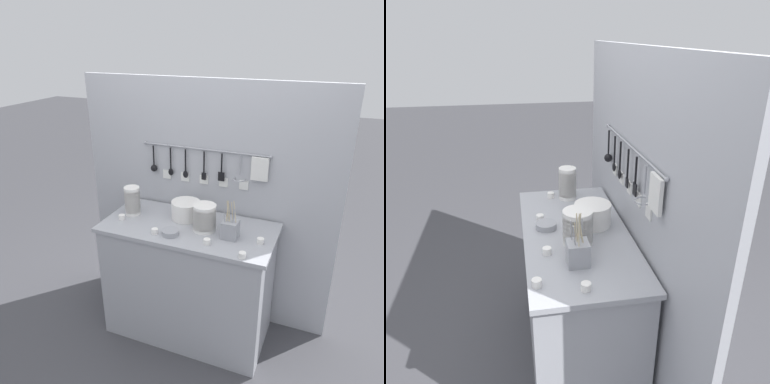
# 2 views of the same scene
# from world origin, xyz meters

# --- Properties ---
(ground_plane) EXTENTS (20.00, 20.00, 0.00)m
(ground_plane) POSITION_xyz_m (0.00, 0.00, 0.00)
(ground_plane) COLOR #424247
(counter) EXTENTS (1.29, 0.62, 0.96)m
(counter) POSITION_xyz_m (0.00, 0.00, 0.48)
(counter) COLOR #9EA0A8
(counter) RESTS_ON ground
(back_wall) EXTENTS (2.09, 0.11, 1.99)m
(back_wall) POSITION_xyz_m (0.00, 0.34, 1.00)
(back_wall) COLOR #A8AAB2
(back_wall) RESTS_ON ground
(bowl_stack_back_corner) EXTENTS (0.17, 0.17, 0.20)m
(bowl_stack_back_corner) POSITION_xyz_m (0.13, -0.01, 1.06)
(bowl_stack_back_corner) COLOR white
(bowl_stack_back_corner) RESTS_ON counter
(bowl_stack_tall_left) EXTENTS (0.12, 0.12, 0.23)m
(bowl_stack_tall_left) POSITION_xyz_m (-0.49, 0.03, 1.07)
(bowl_stack_tall_left) COLOR white
(bowl_stack_tall_left) RESTS_ON counter
(plate_stack) EXTENTS (0.22, 0.22, 0.14)m
(plate_stack) POSITION_xyz_m (-0.07, 0.12, 1.03)
(plate_stack) COLOR white
(plate_stack) RESTS_ON counter
(steel_mixing_bowl) EXTENTS (0.12, 0.12, 0.04)m
(steel_mixing_bowl) POSITION_xyz_m (-0.07, -0.17, 0.98)
(steel_mixing_bowl) COLOR #93969E
(steel_mixing_bowl) RESTS_ON counter
(cutlery_caddy) EXTENTS (0.11, 0.11, 0.28)m
(cutlery_caddy) POSITION_xyz_m (0.33, -0.04, 1.03)
(cutlery_caddy) COLOR #93969E
(cutlery_caddy) RESTS_ON counter
(cup_centre) EXTENTS (0.05, 0.05, 0.04)m
(cup_centre) POSITION_xyz_m (0.22, -0.19, 0.98)
(cup_centre) COLOR white
(cup_centre) RESTS_ON counter
(cup_edge_far) EXTENTS (0.05, 0.05, 0.04)m
(cup_edge_far) POSITION_xyz_m (-0.18, -0.20, 0.98)
(cup_edge_far) COLOR white
(cup_edge_far) RESTS_ON counter
(cup_mid_row) EXTENTS (0.05, 0.05, 0.04)m
(cup_mid_row) POSITION_xyz_m (0.48, -0.26, 0.98)
(cup_mid_row) COLOR white
(cup_mid_row) RESTS_ON counter
(cup_by_caddy) EXTENTS (0.05, 0.05, 0.04)m
(cup_by_caddy) POSITION_xyz_m (-0.52, -0.09, 0.98)
(cup_by_caddy) COLOR white
(cup_by_caddy) RESTS_ON counter
(cup_edge_near) EXTENTS (0.05, 0.05, 0.04)m
(cup_edge_near) POSITION_xyz_m (0.55, -0.04, 0.98)
(cup_edge_near) COLOR white
(cup_edge_near) RESTS_ON counter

